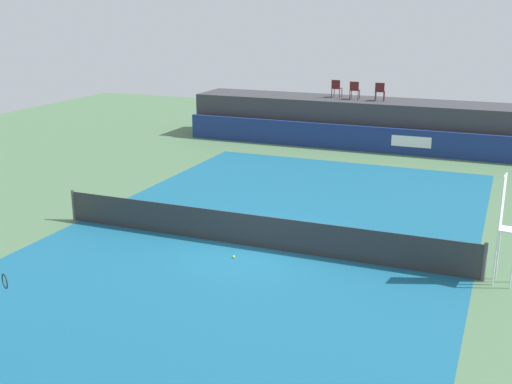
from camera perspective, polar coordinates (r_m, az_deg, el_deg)
The scene contains 12 objects.
ground_plane at distance 20.77m, azimuth 2.92°, elevation -2.15°, with size 48.00×48.00×0.00m, color #4C704C.
court_inner at distance 18.13m, azimuth -0.26°, elevation -4.92°, with size 12.00×22.00×0.00m, color #16597A.
sponsor_wall at distance 30.41m, azimuth 9.59°, elevation 4.75°, with size 18.00×0.22×1.20m.
spectator_platform at distance 32.05m, azimuth 10.34°, elevation 6.20°, with size 18.00×2.80×2.20m, color #38383D.
spectator_chair_far_left at distance 32.38m, azimuth 7.25°, elevation 9.29°, with size 0.46×0.46×0.89m.
spectator_chair_left at distance 31.79m, azimuth 8.86°, elevation 9.10°, with size 0.47×0.47×0.89m.
spectator_chair_center at distance 31.50m, azimuth 11.08°, elevation 8.93°, with size 0.48×0.48×0.89m.
umpire_chair at distance 16.39m, azimuth 21.45°, elevation -2.53°, with size 0.49×0.49×2.76m.
tennis_net at distance 17.96m, azimuth -0.26°, elevation -3.51°, with size 12.40×0.02×0.95m, color #2D2D2D.
net_post_near at distance 21.00m, azimuth -16.08°, elevation -1.14°, with size 0.10×0.10×1.00m, color #4C4C51.
net_post_far at distance 16.74m, azimuth 19.85°, elevation -5.94°, with size 0.10×0.10×1.00m, color #4C4C51.
tennis_ball at distance 17.32m, azimuth -2.02°, elevation -5.84°, with size 0.07×0.07×0.07m, color #D8EA33.
Camera 1 is at (6.48, -15.61, 6.55)m, focal length 44.48 mm.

